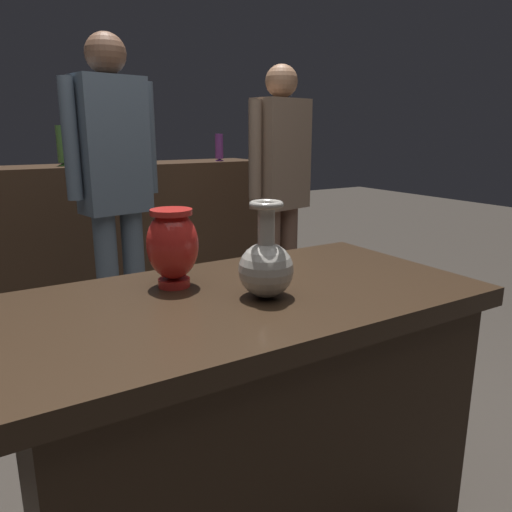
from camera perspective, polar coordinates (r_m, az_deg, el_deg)
display_plinth at (r=1.43m, az=-1.04°, el=-19.43°), size 1.20×0.64×0.80m
back_display_shelf at (r=3.36m, az=-20.52°, el=1.31°), size 2.60×0.40×0.99m
vase_centerpiece at (r=1.20m, az=1.17°, el=-1.03°), size 0.14×0.14×0.24m
vase_tall_behind at (r=1.29m, az=-9.65°, el=1.28°), size 0.14×0.14×0.21m
shelf_vase_right at (r=3.40m, az=-12.60°, el=12.91°), size 0.10×0.10×0.29m
shelf_vase_far_right at (r=3.57m, az=-4.29°, el=12.41°), size 0.06×0.06×0.19m
shelf_vase_center at (r=3.29m, az=-21.49°, el=11.79°), size 0.08×0.08×0.24m
visitor_center_back at (r=2.52m, az=-16.08°, el=8.41°), size 0.46×0.24×1.64m
visitor_near_right at (r=2.85m, az=2.83°, el=8.43°), size 0.46×0.24×1.55m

